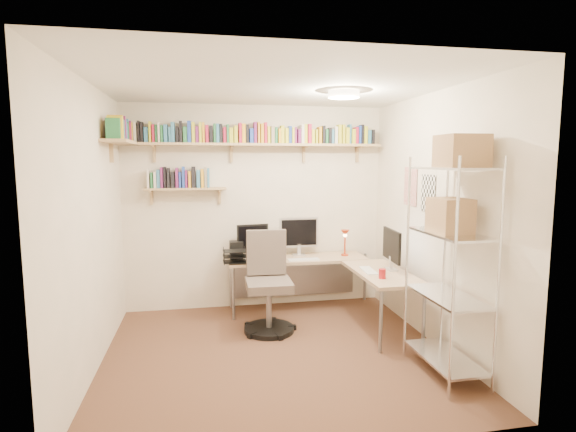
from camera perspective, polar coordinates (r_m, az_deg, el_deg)
The scene contains 6 objects.
ground at distance 4.48m, azimuth -1.52°, elevation -17.05°, with size 3.20×3.20×0.00m, color #4E2C21.
room_shell at distance 4.10m, azimuth -1.53°, elevation 3.12°, with size 3.24×3.04×2.52m.
wall_shelves at distance 5.34m, azimuth -8.29°, elevation 9.09°, with size 3.12×1.09×0.80m.
corner_desk at distance 5.31m, azimuth 2.64°, elevation -5.83°, with size 1.91×1.70×1.13m.
office_chair at distance 4.91m, azimuth -2.53°, elevation -9.26°, with size 0.56×0.58×1.07m.
wire_rack at distance 3.92m, azimuth 20.25°, elevation 0.51°, with size 0.40×0.81×2.03m.
Camera 1 is at (-0.66, -4.04, 1.83)m, focal length 28.00 mm.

